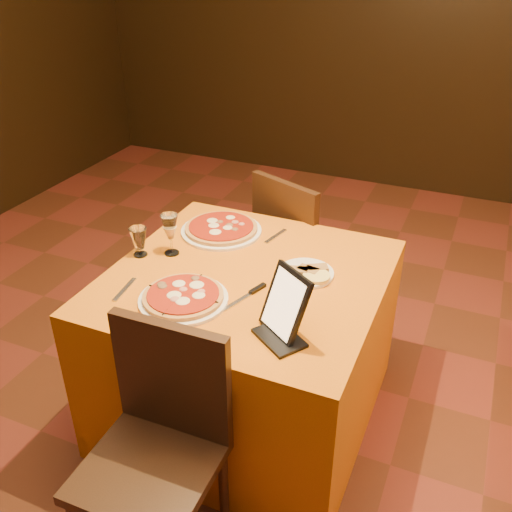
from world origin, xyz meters
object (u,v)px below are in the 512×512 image
at_px(wine_glass, 170,234).
at_px(water_glass, 139,242).
at_px(chair_main_far, 306,250).
at_px(pizza_near, 183,298).
at_px(chair_main_near, 148,469).
at_px(main_table, 247,346).
at_px(tablet, 285,303).
at_px(pizza_far, 221,229).

distance_m(wine_glass, water_glass, 0.14).
distance_m(chair_main_far, pizza_near, 1.12).
xyz_separation_m(chair_main_near, pizza_near, (-0.14, 0.52, 0.31)).
bearing_deg(main_table, pizza_near, -118.04).
distance_m(main_table, wine_glass, 0.60).
relative_size(pizza_near, tablet, 1.41).
bearing_deg(wine_glass, tablet, -26.67).
bearing_deg(chair_main_far, pizza_near, 104.55).
relative_size(main_table, wine_glass, 5.79).
bearing_deg(pizza_far, water_glass, -124.44).
distance_m(water_glass, tablet, 0.81).
relative_size(wine_glass, tablet, 0.78).
height_order(main_table, pizza_near, pizza_near).
xyz_separation_m(pizza_near, water_glass, (-0.35, 0.24, 0.05)).
height_order(pizza_far, tablet, tablet).
distance_m(chair_main_far, pizza_far, 0.65).
bearing_deg(chair_main_near, tablet, 60.02).
xyz_separation_m(main_table, tablet, (0.28, -0.30, 0.49)).
xyz_separation_m(chair_main_near, tablet, (0.28, 0.50, 0.41)).
xyz_separation_m(chair_main_far, pizza_far, (-0.26, -0.50, 0.31)).
distance_m(pizza_near, pizza_far, 0.58).
bearing_deg(water_glass, wine_glass, 29.23).
bearing_deg(tablet, chair_main_far, 138.76).
height_order(pizza_near, wine_glass, wine_glass).
relative_size(chair_main_far, wine_glass, 4.79).
relative_size(pizza_far, tablet, 1.55).
height_order(pizza_near, pizza_far, same).
distance_m(main_table, water_glass, 0.66).
bearing_deg(tablet, water_glass, -164.12).
distance_m(chair_main_near, water_glass, 0.97).
bearing_deg(main_table, water_glass, -175.89).
bearing_deg(chair_main_near, main_table, 89.06).
bearing_deg(tablet, chair_main_near, -84.47).
bearing_deg(water_glass, tablet, -18.68).
height_order(chair_main_near, chair_main_far, same).
xyz_separation_m(main_table, chair_main_near, (-0.00, -0.79, 0.08)).
distance_m(chair_main_near, tablet, 0.71).
xyz_separation_m(pizza_near, wine_glass, (-0.23, 0.30, 0.08)).
bearing_deg(main_table, wine_glass, 175.22).
xyz_separation_m(pizza_near, tablet, (0.42, -0.02, 0.10)).
bearing_deg(pizza_near, wine_glass, 127.14).
distance_m(chair_main_near, wine_glass, 0.99).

